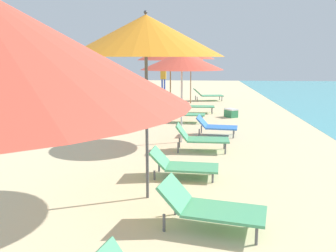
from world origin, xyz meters
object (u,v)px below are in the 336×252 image
Objects in this scene: lounger_third_shoreside at (183,165)px; umbrella_fifth at (170,51)px; umbrella_fourth at (182,61)px; lounger_fifth_shoreside at (197,106)px; umbrella_third at (146,36)px; lounger_fourth_inland at (200,138)px; lounger_third_inland at (209,206)px; lounger_farthest_shoreside at (208,95)px; person_walking_far at (163,76)px; umbrella_farthest at (191,53)px; cooler_box at (231,113)px; lounger_fourth_shoreside at (216,126)px; lounger_fifth_inland at (184,113)px.

umbrella_fifth is (-0.84, 7.41, 2.29)m from lounger_third_shoreside.
lounger_fifth_shoreside is at bearing 85.93° from umbrella_fourth.
umbrella_third reaches higher than lounger_fourth_inland.
umbrella_third reaches higher than lounger_third_inland.
umbrella_fifth reaches higher than lounger_farthest_shoreside.
lounger_farthest_shoreside is at bearing 88.45° from lounger_fourth_inland.
umbrella_fourth reaches higher than lounger_fourth_inland.
umbrella_fifth is 10.29m from person_walking_far.
umbrella_farthest is at bearing 94.19° from lounger_third_shoreside.
umbrella_third is 5.11× the size of cooler_box.
lounger_third_shoreside is at bearing -168.75° from person_walking_far.
umbrella_fifth is at bearing 122.33° from lounger_fourth_shoreside.
umbrella_third is 18.78m from person_walking_far.
person_walking_far is (-2.94, 13.57, 0.79)m from lounger_fourth_shoreside.
umbrella_fifth is at bearing 103.01° from lounger_fourth_inland.
lounger_farthest_shoreside is (0.74, 12.89, 0.07)m from lounger_third_shoreside.
umbrella_fifth is (-1.65, 3.47, 2.25)m from lounger_fourth_shoreside.
lounger_fifth_shoreside is 0.49× the size of umbrella_farthest.
umbrella_third is at bearing -94.96° from umbrella_fourth.
umbrella_fifth is 6.11m from lounger_farthest_shoreside.
lounger_third_inland is at bearing -45.53° from umbrella_third.
umbrella_fifth reaches higher than umbrella_fourth.
lounger_fifth_shoreside is at bearing -161.20° from person_walking_far.
cooler_box is at bearing 39.50° from lounger_fifth_inland.
lounger_fourth_inland is at bearing -87.02° from umbrella_farthest.
lounger_fifth_shoreside is (-0.59, 4.49, 0.01)m from lounger_fourth_shoreside.
lounger_third_shoreside is 0.92× the size of lounger_fifth_inland.
lounger_farthest_shoreside is at bearing 84.84° from umbrella_third.
umbrella_fourth is 0.88× the size of umbrella_farthest.
cooler_box is (1.20, 5.37, -0.17)m from lounger_fourth_inland.
person_walking_far is at bearing 97.68° from umbrella_fourth.
umbrella_farthest is at bearing -157.04° from person_walking_far.
cooler_box is at bearing -91.28° from lounger_farthest_shoreside.
umbrella_farthest is at bearing 88.31° from umbrella_third.
umbrella_fifth reaches higher than lounger_fourth_inland.
lounger_fourth_inland is at bearing -88.50° from lounger_fifth_shoreside.
umbrella_third is 14.27m from lounger_farthest_shoreside.
lounger_third_inland is at bearing -86.21° from lounger_fourth_shoreside.
person_walking_far is at bearing 112.08° from lounger_farthest_shoreside.
lounger_fourth_shoreside is (0.81, 3.94, 0.05)m from lounger_third_shoreside.
lounger_fifth_inland is 5.94m from umbrella_farthest.
lounger_third_inland reaches higher than lounger_third_shoreside.
lounger_farthest_shoreside is (0.39, 10.83, -0.02)m from lounger_fourth_inland.
lounger_fifth_inland is 0.88× the size of lounger_farthest_shoreside.
umbrella_fourth is 1.72× the size of lounger_fifth_inland.
umbrella_fifth reaches higher than umbrella_farthest.
umbrella_fifth is 1.77× the size of lounger_farthest_shoreside.
umbrella_third is 4.04m from lounger_fourth_inland.
lounger_third_inland is 15.04m from lounger_farthest_shoreside.
lounger_fourth_shoreside is 3.57m from cooler_box.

